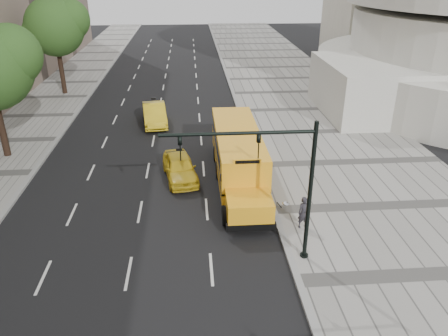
{
  "coord_description": "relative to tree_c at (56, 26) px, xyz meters",
  "views": [
    {
      "loc": [
        1.9,
        -24.95,
        11.88
      ],
      "look_at": [
        3.5,
        -4.0,
        1.9
      ],
      "focal_mm": 35.0,
      "sensor_mm": 36.0,
      "label": 1
    }
  ],
  "objects": [
    {
      "name": "taxi_near",
      "position": [
        11.46,
        -19.33,
        -5.71
      ],
      "size": [
        2.48,
        4.6,
        1.49
      ],
      "primitive_type": "imported",
      "rotation": [
        0.0,
        0.0,
        0.17
      ],
      "color": "gold",
      "rests_on": "ground"
    },
    {
      "name": "ground",
      "position": [
        10.4,
        -18.05,
        -6.45
      ],
      "size": [
        140.0,
        140.0,
        0.0
      ],
      "primitive_type": "plane",
      "color": "black",
      "rests_on": "ground"
    },
    {
      "name": "traffic_signal",
      "position": [
        15.59,
        -27.65,
        -2.36
      ],
      "size": [
        6.18,
        0.36,
        6.4
      ],
      "color": "black",
      "rests_on": "ground"
    },
    {
      "name": "school_bus",
      "position": [
        14.9,
        -19.68,
        -4.69
      ],
      "size": [
        2.96,
        11.56,
        3.19
      ],
      "color": "#FFAC1A",
      "rests_on": "ground"
    },
    {
      "name": "curb_far",
      "position": [
        2.4,
        -18.05,
        -6.38
      ],
      "size": [
        0.3,
        140.0,
        0.15
      ],
      "primitive_type": "cube",
      "color": "gray",
      "rests_on": "ground"
    },
    {
      "name": "tree_c",
      "position": [
        0.0,
        0.0,
        0.0
      ],
      "size": [
        6.04,
        5.37,
        9.09
      ],
      "color": "black",
      "rests_on": "ground"
    },
    {
      "name": "curb_museum",
      "position": [
        16.4,
        -18.05,
        -6.38
      ],
      "size": [
        0.3,
        140.0,
        0.15
      ],
      "primitive_type": "cube",
      "color": "gray",
      "rests_on": "ground"
    },
    {
      "name": "sidewalk_museum",
      "position": [
        22.4,
        -18.05,
        -6.38
      ],
      "size": [
        12.0,
        140.0,
        0.15
      ],
      "primitive_type": "cube",
      "color": "gray",
      "rests_on": "ground"
    },
    {
      "name": "pedestrian",
      "position": [
        17.49,
        -25.36,
        -5.48
      ],
      "size": [
        0.64,
        0.46,
        1.64
      ],
      "primitive_type": "imported",
      "rotation": [
        0.0,
        0.0,
        0.11
      ],
      "color": "#2A272E",
      "rests_on": "sidewalk_museum"
    },
    {
      "name": "taxi_far",
      "position": [
        9.3,
        -9.37,
        -5.64
      ],
      "size": [
        2.35,
        5.14,
        1.63
      ],
      "primitive_type": "imported",
      "rotation": [
        0.0,
        0.0,
        0.13
      ],
      "color": "gold",
      "rests_on": "ground"
    }
  ]
}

